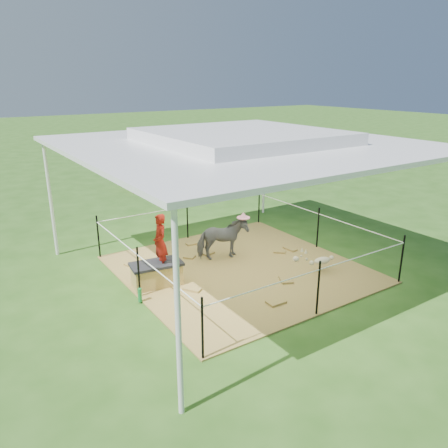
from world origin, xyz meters
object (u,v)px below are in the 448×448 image
distant_person (174,169)px  pony (222,239)px  woman (160,237)px  trash_barrel (215,179)px  green_bottle (140,295)px  straw_bale (157,275)px  foal (322,259)px  picnic_table_far (212,162)px  picnic_table_near (153,176)px

distant_person → pony: bearing=87.7°
woman → trash_barrel: bearing=148.3°
green_bottle → trash_barrel: size_ratio=0.30×
distant_person → trash_barrel: bearing=134.7°
green_bottle → pony: (2.32, 0.84, 0.33)m
straw_bale → green_bottle: (-0.55, -0.45, -0.08)m
foal → trash_barrel: (1.95, 7.23, 0.13)m
woman → picnic_table_far: woman is taller
pony → picnic_table_far: size_ratio=0.71×
straw_bale → trash_barrel: trash_barrel is taller
green_bottle → picnic_table_near: 8.88m
green_bottle → pony: bearing=19.9°
woman → green_bottle: bearing=-47.0°
trash_barrel → picnic_table_near: (-1.68, 1.59, 0.00)m
picnic_table_near → distant_person: size_ratio=1.67×
pony → foal: pony is taller
green_bottle → distant_person: distant_person is taller
straw_bale → pony: size_ratio=0.84×
green_bottle → picnic_table_near: (3.93, 7.96, 0.27)m
straw_bale → distant_person: distant_person is taller
straw_bale → foal: foal is taller
woman → distant_person: size_ratio=0.90×
picnic_table_near → trash_barrel: bearing=-27.5°
pony → trash_barrel: pony is taller
green_bottle → pony: size_ratio=0.23×
pony → trash_barrel: bearing=-17.0°
straw_bale → woman: (0.10, 0.00, 0.76)m
woman → foal: bearing=74.8°
straw_bale → green_bottle: size_ratio=3.60×
pony → distant_person: 7.51m
green_bottle → distant_person: bearing=58.8°
straw_bale → picnic_table_far: size_ratio=0.60×
woman → green_bottle: woman is taller
trash_barrel → distant_person: bearing=117.7°
trash_barrel → picnic_table_near: 2.32m
trash_barrel → pony: bearing=-120.8°
green_bottle → trash_barrel: bearing=48.6°
foal → woman: bearing=165.3°
foal → picnic_table_near: size_ratio=0.47×
distant_person → straw_bale: bearing=77.4°
straw_bale → picnic_table_far: bearing=52.8°
picnic_table_far → woman: bearing=-97.1°
woman → picnic_table_near: woman is taller
pony → picnic_table_far: bearing=-16.8°
green_bottle → woman: bearing=34.7°
trash_barrel → picnic_table_far: size_ratio=0.56×
distant_person → foal: bearing=99.7°
green_bottle → distant_person: size_ratio=0.21×
distant_person → woman: bearing=78.0°
straw_bale → foal: bearing=-22.8°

